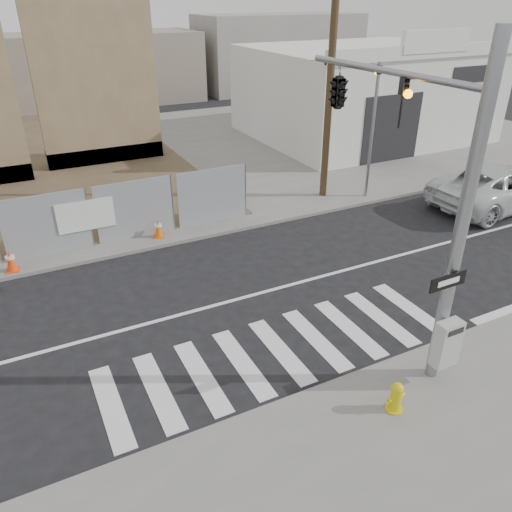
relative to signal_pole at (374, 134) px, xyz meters
name	(u,v)px	position (x,y,z in m)	size (l,w,h in m)	color
ground	(236,300)	(-2.49, 2.05, -4.78)	(100.00, 100.00, 0.00)	black
sidewalk_far	(119,162)	(-2.49, 16.05, -4.72)	(50.00, 20.00, 0.12)	slate
signal_pole	(374,134)	(0.00, 0.00, 0.00)	(0.96, 5.87, 7.00)	gray
far_signal_pole	(374,113)	(5.51, 6.65, -1.30)	(0.16, 0.20, 5.60)	gray
concrete_wall_right	(98,94)	(-2.99, 16.13, -1.40)	(5.50, 1.30, 8.00)	#786148
auto_shop	(363,92)	(11.50, 15.01, -2.25)	(12.00, 10.20, 5.95)	silver
utility_pole_right	(331,65)	(4.01, 7.55, 0.42)	(1.60, 0.28, 10.00)	#473821
fire_hydrant	(396,397)	(-1.44, -3.23, -4.33)	(0.42, 0.42, 0.67)	#CFBD0B
suv	(500,186)	(9.63, 3.64, -3.95)	(2.74, 5.95, 1.65)	silver
traffic_cone_c	(11,261)	(-7.91, 6.38, -4.32)	(0.40, 0.40, 0.71)	#F83F0D
traffic_cone_d	(158,228)	(-3.27, 6.69, -4.34)	(0.41, 0.41, 0.66)	#DB5D0B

